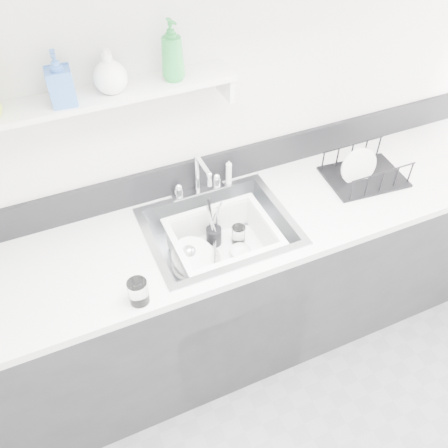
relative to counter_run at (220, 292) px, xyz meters
name	(u,v)px	position (x,y,z in m)	size (l,w,h in m)	color
room_shell	(365,210)	(0.00, -0.80, 1.22)	(3.50, 3.00, 2.60)	silver
counter_run	(220,292)	(0.00, 0.00, 0.00)	(3.20, 0.62, 0.92)	black
backsplash	(194,174)	(0.00, 0.30, 0.54)	(3.20, 0.02, 0.16)	black
sink	(220,241)	(0.00, 0.00, 0.37)	(0.64, 0.52, 0.20)	silver
faucet	(198,184)	(0.00, 0.25, 0.52)	(0.26, 0.18, 0.23)	silver
side_sprayer	(229,172)	(0.16, 0.25, 0.53)	(0.03, 0.03, 0.14)	white
wall_shelf	(105,97)	(-0.35, 0.23, 1.05)	(1.00, 0.16, 0.12)	silver
wash_tub	(223,245)	(0.00, -0.04, 0.38)	(0.45, 0.37, 0.18)	white
plate_stack	(196,260)	(-0.13, -0.04, 0.33)	(0.25, 0.24, 0.10)	white
utensil_cup	(214,234)	(-0.01, 0.06, 0.36)	(0.07, 0.07, 0.24)	black
ladle	(204,255)	(-0.09, -0.03, 0.35)	(0.27, 0.10, 0.08)	silver
tumbler_in_tub	(238,235)	(0.10, 0.02, 0.35)	(0.06, 0.06, 0.09)	white
tumbler_counter	(138,292)	(-0.44, -0.25, 0.51)	(0.08, 0.08, 0.11)	white
dish_rack	(366,167)	(0.79, 0.03, 0.53)	(0.37, 0.28, 0.13)	black
bowl_small	(240,252)	(0.08, -0.06, 0.32)	(0.10, 0.10, 0.03)	white
soap_bottle_b	(59,78)	(-0.49, 0.21, 1.17)	(0.08, 0.09, 0.19)	#3A6CC1
soap_bottle_c	(109,71)	(-0.32, 0.22, 1.15)	(0.12, 0.12, 0.16)	white
soap_bottle_d	(172,50)	(-0.08, 0.22, 1.18)	(0.09, 0.09, 0.22)	green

